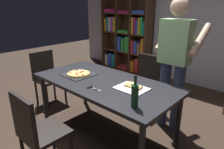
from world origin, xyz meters
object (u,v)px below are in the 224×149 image
(dining_table, at_px, (104,86))
(chair_far_side, at_px, (145,79))
(pepperoni_pizza_on_tray, at_px, (79,74))
(person_serving_pizza, at_px, (175,59))
(wine_bottle, at_px, (135,95))
(chair_near_camera, at_px, (36,129))
(bookshelf, at_px, (127,36))
(kitchen_scissors, at_px, (92,88))
(chair_left_end, at_px, (47,74))

(dining_table, height_order, chair_far_side, chair_far_side)
(dining_table, relative_size, pepperoni_pizza_on_tray, 5.05)
(chair_far_side, xyz_separation_m, person_serving_pizza, (0.57, -0.22, 0.49))
(person_serving_pizza, height_order, pepperoni_pizza_on_tray, person_serving_pizza)
(person_serving_pizza, distance_m, wine_bottle, 1.03)
(chair_near_camera, relative_size, bookshelf, 0.46)
(chair_far_side, bearing_deg, chair_near_camera, -90.00)
(wine_bottle, height_order, kitchen_scissors, wine_bottle)
(chair_left_end, relative_size, pepperoni_pizza_on_tray, 2.42)
(chair_near_camera, distance_m, bookshelf, 3.68)
(dining_table, bearing_deg, chair_far_side, 90.00)
(chair_near_camera, bearing_deg, kitchen_scissors, 84.50)
(dining_table, distance_m, chair_left_end, 1.44)
(person_serving_pizza, bearing_deg, bookshelf, 142.00)
(chair_near_camera, relative_size, kitchen_scissors, 4.64)
(dining_table, relative_size, bookshelf, 0.96)
(chair_near_camera, bearing_deg, bookshelf, 114.85)
(chair_near_camera, distance_m, chair_left_end, 1.71)
(bookshelf, height_order, pepperoni_pizza_on_tray, bookshelf)
(chair_far_side, distance_m, wine_bottle, 1.46)
(chair_left_end, xyz_separation_m, kitchen_scissors, (1.49, -0.26, 0.24))
(chair_far_side, relative_size, bookshelf, 0.46)
(dining_table, relative_size, chair_near_camera, 2.09)
(chair_far_side, xyz_separation_m, wine_bottle, (0.69, -1.23, 0.36))
(dining_table, height_order, wine_bottle, wine_bottle)
(dining_table, height_order, bookshelf, bookshelf)
(chair_far_side, relative_size, wine_bottle, 2.85)
(person_serving_pizza, bearing_deg, kitchen_scissors, -117.19)
(chair_near_camera, xyz_separation_m, pepperoni_pizza_on_tray, (-0.42, 0.88, 0.25))
(chair_left_end, distance_m, kitchen_scissors, 1.53)
(person_serving_pizza, bearing_deg, dining_table, -128.23)
(dining_table, xyz_separation_m, chair_left_end, (-1.43, 0.00, -0.17))
(pepperoni_pizza_on_tray, xyz_separation_m, kitchen_scissors, (0.49, -0.19, -0.01))
(chair_far_side, height_order, wine_bottle, wine_bottle)
(chair_near_camera, xyz_separation_m, chair_far_side, (0.00, 1.89, 0.00))
(chair_left_end, bearing_deg, bookshelf, 92.74)
(chair_far_side, relative_size, kitchen_scissors, 4.64)
(chair_near_camera, bearing_deg, wine_bottle, 43.86)
(bookshelf, relative_size, pepperoni_pizza_on_tray, 5.24)
(wine_bottle, bearing_deg, chair_near_camera, -136.14)
(person_serving_pizza, xyz_separation_m, kitchen_scissors, (-0.51, -0.99, -0.24))
(dining_table, xyz_separation_m, pepperoni_pizza_on_tray, (-0.42, -0.07, 0.08))
(person_serving_pizza, relative_size, wine_bottle, 5.54)
(person_serving_pizza, xyz_separation_m, wine_bottle, (0.12, -1.01, -0.13))
(dining_table, distance_m, pepperoni_pizza_on_tray, 0.43)
(chair_far_side, relative_size, pepperoni_pizza_on_tray, 2.42)
(dining_table, height_order, pepperoni_pizza_on_tray, pepperoni_pizza_on_tray)
(chair_far_side, xyz_separation_m, pepperoni_pizza_on_tray, (-0.42, -1.02, 0.25))
(chair_far_side, xyz_separation_m, kitchen_scissors, (0.07, -1.21, 0.24))
(pepperoni_pizza_on_tray, bearing_deg, dining_table, 9.29)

